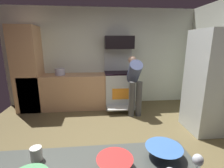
{
  "coord_description": "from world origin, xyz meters",
  "views": [
    {
      "loc": [
        -0.22,
        -2.25,
        1.69
      ],
      "look_at": [
        0.04,
        0.3,
        1.05
      ],
      "focal_mm": 26.16,
      "sensor_mm": 36.0,
      "label": 1
    }
  ],
  "objects_px": {
    "oven_range": "(119,88)",
    "mixing_bowl_prep": "(115,163)",
    "refrigerator": "(215,82)",
    "person_cook": "(134,81)",
    "mixing_bowl_small": "(163,152)",
    "microwave": "(119,42)",
    "mug_tea": "(36,154)",
    "wine_glass_far": "(198,161)",
    "stock_pot": "(60,72)"
  },
  "relations": [
    {
      "from": "refrigerator",
      "to": "mixing_bowl_small",
      "type": "distance_m",
      "value": 2.55
    },
    {
      "from": "microwave",
      "to": "refrigerator",
      "type": "xyz_separation_m",
      "value": [
        1.63,
        -1.51,
        -0.74
      ]
    },
    {
      "from": "mixing_bowl_small",
      "to": "wine_glass_far",
      "type": "bearing_deg",
      "value": -59.77
    },
    {
      "from": "mug_tea",
      "to": "stock_pot",
      "type": "distance_m",
      "value": 3.24
    },
    {
      "from": "oven_range",
      "to": "microwave",
      "type": "bearing_deg",
      "value": 90.0
    },
    {
      "from": "refrigerator",
      "to": "mug_tea",
      "type": "xyz_separation_m",
      "value": [
        -2.67,
        -1.77,
        -0.02
      ]
    },
    {
      "from": "wine_glass_far",
      "to": "stock_pot",
      "type": "relative_size",
      "value": 0.62
    },
    {
      "from": "microwave",
      "to": "person_cook",
      "type": "height_order",
      "value": "microwave"
    },
    {
      "from": "mixing_bowl_small",
      "to": "stock_pot",
      "type": "xyz_separation_m",
      "value": [
        -1.38,
        3.26,
        0.05
      ]
    },
    {
      "from": "microwave",
      "to": "refrigerator",
      "type": "bearing_deg",
      "value": -42.88
    },
    {
      "from": "person_cook",
      "to": "oven_range",
      "type": "bearing_deg",
      "value": 119.2
    },
    {
      "from": "oven_range",
      "to": "mixing_bowl_small",
      "type": "xyz_separation_m",
      "value": [
        -0.15,
        -3.25,
        0.43
      ]
    },
    {
      "from": "wine_glass_far",
      "to": "stock_pot",
      "type": "distance_m",
      "value": 3.77
    },
    {
      "from": "oven_range",
      "to": "mug_tea",
      "type": "bearing_deg",
      "value": -108.11
    },
    {
      "from": "stock_pot",
      "to": "oven_range",
      "type": "bearing_deg",
      "value": -0.44
    },
    {
      "from": "person_cook",
      "to": "wine_glass_far",
      "type": "xyz_separation_m",
      "value": [
        -0.32,
        -2.93,
        0.18
      ]
    },
    {
      "from": "person_cook",
      "to": "mixing_bowl_prep",
      "type": "height_order",
      "value": "person_cook"
    },
    {
      "from": "person_cook",
      "to": "mug_tea",
      "type": "bearing_deg",
      "value": -116.48
    },
    {
      "from": "refrigerator",
      "to": "mixing_bowl_small",
      "type": "xyz_separation_m",
      "value": [
        -1.78,
        -1.83,
        -0.03
      ]
    },
    {
      "from": "stock_pot",
      "to": "mixing_bowl_prep",
      "type": "bearing_deg",
      "value": -73.03
    },
    {
      "from": "mixing_bowl_prep",
      "to": "person_cook",
      "type": "bearing_deg",
      "value": 74.09
    },
    {
      "from": "refrigerator",
      "to": "mixing_bowl_prep",
      "type": "bearing_deg",
      "value": -138.34
    },
    {
      "from": "refrigerator",
      "to": "person_cook",
      "type": "bearing_deg",
      "value": 145.99
    },
    {
      "from": "wine_glass_far",
      "to": "mixing_bowl_small",
      "type": "bearing_deg",
      "value": 120.23
    },
    {
      "from": "oven_range",
      "to": "refrigerator",
      "type": "bearing_deg",
      "value": -41.1
    },
    {
      "from": "microwave",
      "to": "mixing_bowl_small",
      "type": "height_order",
      "value": "microwave"
    },
    {
      "from": "oven_range",
      "to": "wine_glass_far",
      "type": "relative_size",
      "value": 9.72
    },
    {
      "from": "oven_range",
      "to": "stock_pot",
      "type": "relative_size",
      "value": 6.07
    },
    {
      "from": "mug_tea",
      "to": "stock_pot",
      "type": "relative_size",
      "value": 0.38
    },
    {
      "from": "microwave",
      "to": "mug_tea",
      "type": "relative_size",
      "value": 7.71
    },
    {
      "from": "microwave",
      "to": "person_cook",
      "type": "distance_m",
      "value": 1.11
    },
    {
      "from": "wine_glass_far",
      "to": "stock_pot",
      "type": "xyz_separation_m",
      "value": [
        -1.5,
        3.46,
        -0.03
      ]
    },
    {
      "from": "oven_range",
      "to": "mug_tea",
      "type": "xyz_separation_m",
      "value": [
        -1.04,
        -3.19,
        0.44
      ]
    },
    {
      "from": "microwave",
      "to": "refrigerator",
      "type": "distance_m",
      "value": 2.34
    },
    {
      "from": "microwave",
      "to": "mixing_bowl_prep",
      "type": "distance_m",
      "value": 3.54
    },
    {
      "from": "microwave",
      "to": "stock_pot",
      "type": "xyz_separation_m",
      "value": [
        -1.53,
        -0.08,
        -0.73
      ]
    },
    {
      "from": "refrigerator",
      "to": "person_cook",
      "type": "xyz_separation_m",
      "value": [
        -1.34,
        0.9,
        -0.14
      ]
    },
    {
      "from": "mug_tea",
      "to": "refrigerator",
      "type": "bearing_deg",
      "value": 33.52
    },
    {
      "from": "mixing_bowl_small",
      "to": "wine_glass_far",
      "type": "height_order",
      "value": "wine_glass_far"
    },
    {
      "from": "mixing_bowl_small",
      "to": "mixing_bowl_prep",
      "type": "height_order",
      "value": "mixing_bowl_small"
    },
    {
      "from": "mixing_bowl_small",
      "to": "mug_tea",
      "type": "relative_size",
      "value": 2.73
    },
    {
      "from": "mixing_bowl_prep",
      "to": "mug_tea",
      "type": "bearing_deg",
      "value": 165.82
    },
    {
      "from": "person_cook",
      "to": "wine_glass_far",
      "type": "bearing_deg",
      "value": -96.26
    },
    {
      "from": "oven_range",
      "to": "mixing_bowl_prep",
      "type": "xyz_separation_m",
      "value": [
        -0.51,
        -3.33,
        0.42
      ]
    },
    {
      "from": "person_cook",
      "to": "mixing_bowl_small",
      "type": "xyz_separation_m",
      "value": [
        -0.44,
        -2.73,
        0.11
      ]
    },
    {
      "from": "wine_glass_far",
      "to": "mug_tea",
      "type": "xyz_separation_m",
      "value": [
        -1.01,
        0.26,
        -0.07
      ]
    },
    {
      "from": "refrigerator",
      "to": "mixing_bowl_prep",
      "type": "distance_m",
      "value": 2.87
    },
    {
      "from": "person_cook",
      "to": "mixing_bowl_prep",
      "type": "distance_m",
      "value": 2.92
    },
    {
      "from": "stock_pot",
      "to": "microwave",
      "type": "bearing_deg",
      "value": 2.99
    },
    {
      "from": "oven_range",
      "to": "microwave",
      "type": "distance_m",
      "value": 1.2
    }
  ]
}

